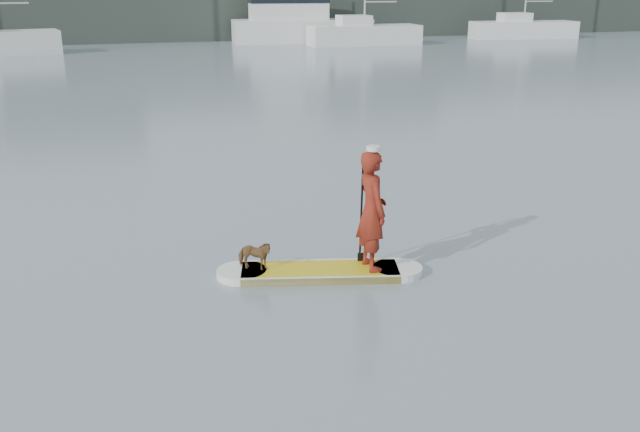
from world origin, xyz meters
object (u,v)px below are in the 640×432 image
object	(u,v)px
sailboat_e	(363,33)
sailboat_f	(523,28)
dog	(254,255)
paddler	(372,211)
paddleboard	(320,272)
motor_yacht_a	(296,19)

from	to	relation	value
sailboat_e	sailboat_f	size ratio (longest dim) A/B	0.92
dog	sailboat_f	size ratio (longest dim) A/B	0.05
paddler	dog	size ratio (longest dim) A/B	3.33
dog	sailboat_e	size ratio (longest dim) A/B	0.05
paddleboard	motor_yacht_a	distance (m)	44.96
paddleboard	dog	bearing A→B (deg)	-180.00
paddler	sailboat_e	bearing A→B (deg)	-21.82
paddleboard	sailboat_e	bearing A→B (deg)	83.06
sailboat_e	sailboat_f	bearing A→B (deg)	10.19
paddler	sailboat_f	xyz separation A→B (m)	(29.49, 42.23, -0.22)
paddler	motor_yacht_a	xyz separation A→B (m)	(10.79, 43.61, 0.67)
dog	motor_yacht_a	xyz separation A→B (m)	(12.58, 43.15, 1.39)
dog	motor_yacht_a	size ratio (longest dim) A/B	0.05
paddleboard	motor_yacht_a	bearing A→B (deg)	89.58
dog	paddleboard	bearing A→B (deg)	-74.25
paddler	paddleboard	bearing A→B (deg)	74.04
sailboat_f	motor_yacht_a	bearing A→B (deg)	-177.55
motor_yacht_a	paddleboard	bearing A→B (deg)	-99.78
dog	sailboat_f	bearing A→B (deg)	-6.56
paddler	sailboat_f	size ratio (longest dim) A/B	0.15
paddleboard	motor_yacht_a	xyz separation A→B (m)	(11.58, 43.41, 1.69)
paddleboard	sailboat_f	world-z (taller)	sailboat_f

